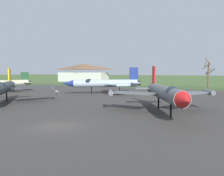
{
  "coord_description": "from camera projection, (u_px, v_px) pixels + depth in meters",
  "views": [
    {
      "loc": [
        13.7,
        -16.26,
        4.63
      ],
      "look_at": [
        -4.69,
        19.33,
        2.02
      ],
      "focal_mm": 40.34,
      "sensor_mm": 36.0,
      "label": 1
    }
  ],
  "objects": [
    {
      "name": "ground_plane",
      "position": [
        56.0,
        127.0,
        21.0
      ],
      "size": [
        600.0,
        600.0,
        0.0
      ],
      "primitive_type": "plane",
      "color": "#425B2D"
    },
    {
      "name": "grass_verge_strip",
      "position": [
        186.0,
        88.0,
        70.09
      ],
      "size": [
        157.02,
        12.0,
        0.06
      ],
      "primitive_type": "cube",
      "color": "#394C29",
      "rests_on": "ground"
    },
    {
      "name": "visitor_building",
      "position": [
        83.0,
        73.0,
        117.58
      ],
      "size": [
        24.16,
        11.25,
        8.22
      ],
      "color": "beige",
      "rests_on": "ground"
    },
    {
      "name": "asphalt_apron",
      "position": [
        137.0,
        103.0,
        37.41
      ],
      "size": [
        97.02,
        61.72,
        0.05
      ],
      "primitive_type": "cube",
      "color": "#383533",
      "rests_on": "ground"
    },
    {
      "name": "jet_fighter_rear_right",
      "position": [
        165.0,
        93.0,
        27.81
      ],
      "size": [
        12.18,
        15.07,
        5.37
      ],
      "color": "#565B60",
      "rests_on": "ground"
    },
    {
      "name": "info_placard_front_right",
      "position": [
        57.0,
        92.0,
        49.02
      ],
      "size": [
        0.6,
        0.36,
        0.96
      ],
      "color": "black",
      "rests_on": "ground"
    },
    {
      "name": "bare_tree_far_left",
      "position": [
        208.0,
        73.0,
        72.61
      ],
      "size": [
        3.58,
        2.82,
        8.59
      ],
      "color": "brown",
      "rests_on": "ground"
    },
    {
      "name": "jet_fighter_front_right",
      "position": [
        104.0,
        83.0,
        52.29
      ],
      "size": [
        14.39,
        13.34,
        5.53
      ],
      "color": "#8EA3B2",
      "rests_on": "ground"
    },
    {
      "name": "jet_fighter_rear_center",
      "position": [
        2.0,
        88.0,
        35.47
      ],
      "size": [
        14.5,
        15.0,
        5.15
      ],
      "color": "#33383D",
      "rests_on": "ground"
    }
  ]
}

